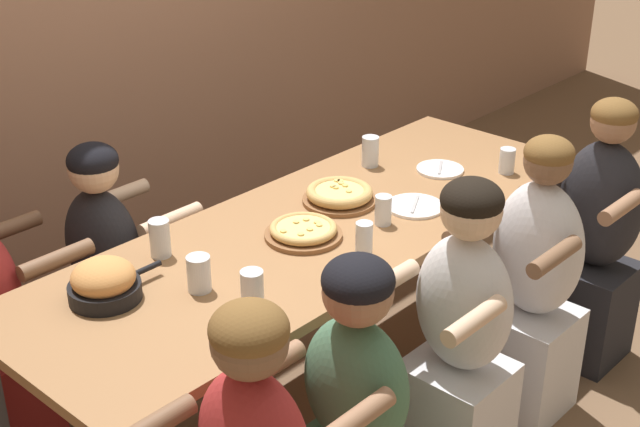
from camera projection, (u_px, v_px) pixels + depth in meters
ground_plane at (320, 394)px, 3.70m from camera, size 18.00×18.00×0.00m
dining_table at (320, 243)px, 3.39m from camera, size 2.53×0.85×0.78m
pizza_board_main at (303, 231)px, 3.26m from camera, size 0.29×0.29×0.05m
pizza_board_second at (339, 195)px, 3.53m from camera, size 0.30×0.30×0.06m
skillet_bowl at (104, 282)px, 2.86m from camera, size 0.34×0.24×0.14m
empty_plate_a at (440, 169)px, 3.83m from camera, size 0.20×0.20×0.02m
empty_plate_b at (415, 206)px, 3.50m from camera, size 0.23×0.23×0.02m
drinking_glass_a at (383, 212)px, 3.35m from camera, size 0.06×0.06×0.12m
drinking_glass_b at (160, 240)px, 3.12m from camera, size 0.07×0.07×0.14m
drinking_glass_c at (252, 293)px, 2.80m from camera, size 0.07×0.07×0.14m
drinking_glass_d at (370, 151)px, 3.86m from camera, size 0.07×0.07×0.13m
drinking_glass_e at (364, 242)px, 3.12m from camera, size 0.06×0.06×0.13m
drinking_glass_f at (199, 276)px, 2.91m from camera, size 0.08×0.08×0.12m
drinking_glass_g at (507, 161)px, 3.79m from camera, size 0.07×0.07×0.11m
diner_near_center at (460, 344)px, 3.08m from camera, size 0.51×0.40×1.16m
diner_far_midleft at (108, 284)px, 3.52m from camera, size 0.51×0.40×1.10m
diner_near_midright at (532, 293)px, 3.41m from camera, size 0.51×0.40×1.17m
diner_near_midleft at (354, 427)px, 2.72m from camera, size 0.51×0.40×1.11m
diner_near_right at (594, 246)px, 3.74m from camera, size 0.51×0.40×1.18m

